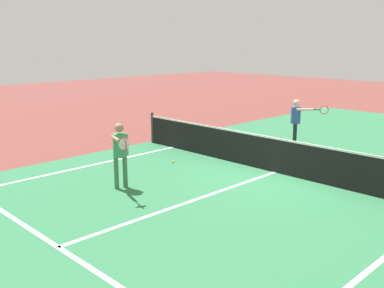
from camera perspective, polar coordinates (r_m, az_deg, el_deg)
ground_plane at (r=12.25m, az=10.56°, el=-3.59°), size 60.00×60.00×0.00m
court_surface_inbounds at (r=12.25m, az=10.56°, el=-3.59°), size 10.62×24.40×0.00m
line_service_near at (r=8.16m, az=-16.81°, el=-12.56°), size 8.22×0.10×0.01m
line_center_service at (r=9.90m, az=-0.18°, el=-7.36°), size 0.10×6.40×0.01m
net at (r=12.12m, az=10.66°, el=-1.36°), size 10.37×0.09×1.07m
player_near at (r=10.62m, az=-9.22°, el=-0.58°), size 1.08×0.76×1.59m
player_far at (r=15.27m, az=13.27°, el=3.33°), size 1.08×0.67×1.59m
tennis_ball_near_net at (r=13.00m, az=-2.42°, el=-2.26°), size 0.07×0.07×0.07m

